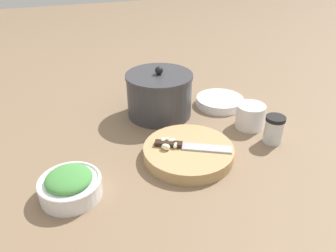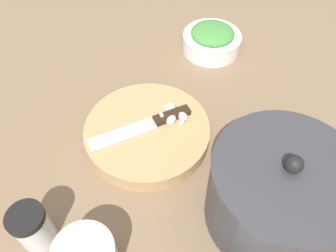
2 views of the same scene
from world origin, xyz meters
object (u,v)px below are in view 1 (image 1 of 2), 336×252
at_px(coffee_mug, 250,115).
at_px(stock_pot, 159,95).
at_px(spice_jar, 274,129).
at_px(herb_bowl, 70,185).
at_px(plate_stack, 220,101).
at_px(chef_knife, 188,146).
at_px(garlic_cloves, 168,143).
at_px(cutting_board, 187,152).

bearing_deg(coffee_mug, stock_pot, 143.81).
relative_size(spice_jar, stock_pot, 0.38).
xyz_separation_m(herb_bowl, spice_jar, (0.62, 0.03, 0.01)).
xyz_separation_m(spice_jar, plate_stack, (-0.03, 0.28, -0.03)).
xyz_separation_m(chef_knife, coffee_mug, (0.27, 0.10, -0.00)).
bearing_deg(plate_stack, garlic_cloves, -141.29).
distance_m(chef_knife, herb_bowl, 0.34).
height_order(herb_bowl, spice_jar, spice_jar).
height_order(cutting_board, chef_knife, chef_knife).
height_order(garlic_cloves, plate_stack, garlic_cloves).
distance_m(garlic_cloves, herb_bowl, 0.29).
bearing_deg(coffee_mug, plate_stack, 95.50).
relative_size(cutting_board, coffee_mug, 2.24).
bearing_deg(spice_jar, herb_bowl, -177.18).
height_order(chef_knife, garlic_cloves, garlic_cloves).
xyz_separation_m(chef_knife, spice_jar, (0.28, -0.02, 0.00)).
xyz_separation_m(chef_knife, herb_bowl, (-0.34, -0.05, -0.01)).
height_order(coffee_mug, stock_pot, stock_pot).
height_order(chef_knife, stock_pot, stock_pot).
xyz_separation_m(cutting_board, plate_stack, (0.25, 0.27, -0.00)).
relative_size(herb_bowl, coffee_mug, 1.32).
bearing_deg(herb_bowl, spice_jar, 2.82).
xyz_separation_m(herb_bowl, plate_stack, (0.59, 0.32, -0.02)).
bearing_deg(herb_bowl, plate_stack, 28.27).
height_order(cutting_board, garlic_cloves, garlic_cloves).
bearing_deg(herb_bowl, coffee_mug, 13.31).
relative_size(garlic_cloves, stock_pot, 0.28).
xyz_separation_m(cutting_board, chef_knife, (0.00, -0.00, 0.02)).
height_order(coffee_mug, plate_stack, coffee_mug).
bearing_deg(coffee_mug, chef_knife, -160.06).
height_order(cutting_board, spice_jar, spice_jar).
bearing_deg(chef_knife, stock_pot, -153.84).
bearing_deg(chef_knife, herb_bowl, -53.48).
xyz_separation_m(herb_bowl, stock_pot, (0.35, 0.33, 0.04)).
bearing_deg(plate_stack, coffee_mug, -84.50).
height_order(chef_knife, herb_bowl, herb_bowl).
height_order(herb_bowl, stock_pot, stock_pot).
height_order(spice_jar, stock_pot, stock_pot).
relative_size(coffee_mug, stock_pot, 0.50).
distance_m(cutting_board, herb_bowl, 0.34).
distance_m(coffee_mug, plate_stack, 0.18).
distance_m(chef_knife, plate_stack, 0.37).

